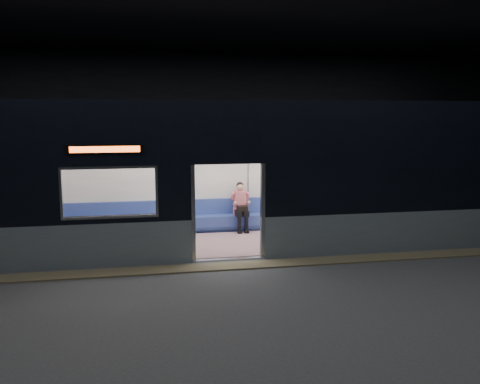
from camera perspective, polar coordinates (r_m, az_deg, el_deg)
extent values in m
cube|color=#47494C|center=(9.91, -0.28, -9.35)|extent=(24.00, 14.00, 0.01)
cube|color=black|center=(9.59, -0.31, 20.22)|extent=(24.00, 14.00, 0.04)
cube|color=black|center=(16.33, -4.75, 6.80)|extent=(24.00, 0.04, 5.00)
cube|color=#8C7F59|center=(10.42, -0.84, -8.31)|extent=(22.80, 0.50, 0.03)
cube|color=#8697A0|center=(12.50, 21.25, -3.93)|extent=(8.30, 0.12, 0.90)
cube|color=black|center=(12.26, 21.67, 3.38)|extent=(8.30, 0.12, 2.30)
cube|color=black|center=(10.46, -1.35, 6.32)|extent=(1.40, 0.12, 1.15)
cube|color=#B7BABC|center=(10.56, -5.29, -2.45)|extent=(0.08, 0.14, 2.05)
cube|color=#B7BABC|center=(10.80, 2.56, -2.17)|extent=(0.08, 0.14, 2.05)
cube|color=black|center=(10.28, -14.91, 4.66)|extent=(1.50, 0.04, 0.18)
cube|color=#F45B1E|center=(10.28, -14.91, 4.66)|extent=(1.34, 0.03, 0.12)
cube|color=beige|center=(13.39, -3.34, 2.48)|extent=(18.00, 0.12, 3.20)
cube|color=black|center=(11.88, -2.51, 9.76)|extent=(18.00, 3.00, 0.15)
cube|color=gray|center=(12.27, -2.41, -5.62)|extent=(17.76, 2.76, 0.04)
cube|color=beige|center=(11.90, -2.48, 5.30)|extent=(17.76, 2.76, 0.10)
cube|color=#334194|center=(13.30, -3.11, -3.49)|extent=(11.00, 0.48, 0.41)
cube|color=#334194|center=(13.40, -3.23, -1.62)|extent=(11.00, 0.10, 0.40)
cube|color=#7D5B65|center=(11.16, -18.69, -6.39)|extent=(4.40, 0.48, 0.41)
cube|color=#7D5B65|center=(12.12, 14.06, -4.98)|extent=(4.40, 0.48, 0.41)
cylinder|color=silver|center=(10.82, -6.56, -1.41)|extent=(0.04, 0.04, 2.26)
cylinder|color=silver|center=(13.05, -7.29, 0.35)|extent=(0.04, 0.04, 2.26)
cylinder|color=silver|center=(11.12, 3.25, -1.09)|extent=(0.04, 0.04, 2.26)
cylinder|color=silver|center=(13.29, 0.91, 0.58)|extent=(0.04, 0.04, 2.26)
cylinder|color=silver|center=(13.00, -3.15, 3.84)|extent=(11.00, 0.03, 0.03)
cube|color=black|center=(13.14, -0.23, -2.39)|extent=(0.15, 0.42, 0.14)
cube|color=black|center=(13.17, 0.56, -2.36)|extent=(0.15, 0.42, 0.14)
cylinder|color=black|center=(13.01, -0.08, -3.70)|extent=(0.10, 0.10, 0.43)
cylinder|color=black|center=(13.05, 0.72, -3.67)|extent=(0.10, 0.10, 0.43)
cube|color=#CD6772|center=(13.32, 0.03, -2.16)|extent=(0.35, 0.19, 0.18)
cylinder|color=#CD6772|center=(13.29, 0.01, -0.83)|extent=(0.38, 0.38, 0.46)
sphere|color=tan|center=(13.22, 0.02, 0.56)|extent=(0.19, 0.19, 0.19)
sphere|color=black|center=(13.25, -0.01, 0.73)|extent=(0.19, 0.19, 0.19)
cube|color=black|center=(13.07, 0.25, -1.84)|extent=(0.31, 0.28, 0.13)
cube|color=white|center=(14.81, 16.28, 2.14)|extent=(0.89, 0.03, 0.58)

